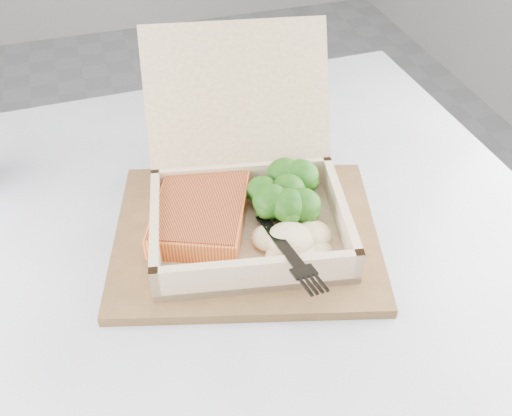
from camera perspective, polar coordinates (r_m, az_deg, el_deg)
name	(u,v)px	position (r m, az deg, el deg)	size (l,w,h in m)	color
cafe_table	(231,361)	(0.82, -2.56, -15.08)	(0.87, 0.87, 0.75)	black
serving_tray	(246,235)	(0.69, -1.00, -2.70)	(0.31, 0.25, 0.01)	brown
takeout_container	(245,182)	(0.68, -1.08, 2.66)	(0.27, 0.30, 0.19)	tan
salmon_fillet	(201,213)	(0.67, -5.56, -0.47)	(0.10, 0.14, 0.03)	orange
broccoli_pile	(288,195)	(0.69, 3.21, 1.32)	(0.11, 0.11, 0.04)	#2D6616
mashed_potatoes	(290,240)	(0.64, 3.40, -3.22)	(0.09, 0.08, 0.03)	beige
plastic_fork	(272,227)	(0.64, 1.58, -1.89)	(0.03, 0.17, 0.03)	black
receipt	(229,157)	(0.82, -2.71, 5.17)	(0.07, 0.13, 0.00)	white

